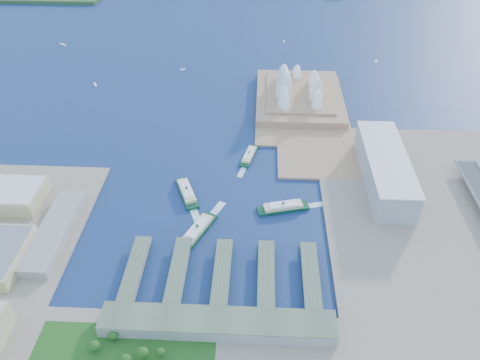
# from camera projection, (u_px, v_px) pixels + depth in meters

# --- Properties ---
(ground) EXTENTS (3000.00, 3000.00, 0.00)m
(ground) POSITION_uv_depth(u_px,v_px,m) (215.00, 222.00, 508.97)
(ground) COLOR #10214B
(ground) RESTS_ON ground
(east_land) EXTENTS (240.00, 500.00, 3.00)m
(east_land) POSITION_uv_depth(u_px,v_px,m) (453.00, 264.00, 459.37)
(east_land) COLOR gray
(east_land) RESTS_ON ground
(peninsula) EXTENTS (135.00, 220.00, 3.00)m
(peninsula) POSITION_uv_depth(u_px,v_px,m) (301.00, 107.00, 709.16)
(peninsula) COLOR #A17858
(peninsula) RESTS_ON ground
(opera_house) EXTENTS (134.00, 180.00, 58.00)m
(opera_house) POSITION_uv_depth(u_px,v_px,m) (300.00, 83.00, 706.35)
(opera_house) COLOR white
(opera_house) RESTS_ON peninsula
(toaster_building) EXTENTS (45.00, 155.00, 35.00)m
(toaster_building) POSITION_uv_depth(u_px,v_px,m) (385.00, 169.00, 552.07)
(toaster_building) COLOR #949499
(toaster_building) RESTS_ON east_land
(ferry_wharves) EXTENTS (184.00, 90.00, 9.30)m
(ferry_wharves) POSITION_uv_depth(u_px,v_px,m) (222.00, 273.00, 446.38)
(ferry_wharves) COLOR #4C5943
(ferry_wharves) RESTS_ON ground
(terminal_building) EXTENTS (200.00, 28.00, 12.00)m
(terminal_building) POSITION_uv_depth(u_px,v_px,m) (218.00, 324.00, 396.31)
(terminal_building) COLOR gray
(terminal_building) RESTS_ON south_land
(ferry_a) EXTENTS (35.70, 59.61, 11.03)m
(ferry_a) POSITION_uv_depth(u_px,v_px,m) (187.00, 191.00, 543.68)
(ferry_a) COLOR #0E3823
(ferry_a) RESTS_ON ground
(ferry_b) EXTENTS (23.57, 49.96, 9.15)m
(ferry_b) POSITION_uv_depth(u_px,v_px,m) (249.00, 154.00, 604.22)
(ferry_b) COLOR #0E3823
(ferry_b) RESTS_ON ground
(ferry_c) EXTENTS (38.87, 61.78, 11.49)m
(ferry_c) POSITION_uv_depth(u_px,v_px,m) (197.00, 229.00, 492.78)
(ferry_c) COLOR #0E3823
(ferry_c) RESTS_ON ground
(ferry_d) EXTENTS (59.65, 28.76, 10.93)m
(ferry_d) POSITION_uv_depth(u_px,v_px,m) (283.00, 206.00, 522.53)
(ferry_d) COLOR #0E3823
(ferry_d) RESTS_ON ground
(boat_a) EXTENTS (9.03, 12.90, 2.49)m
(boat_a) POSITION_uv_depth(u_px,v_px,m) (95.00, 84.00, 769.80)
(boat_a) COLOR white
(boat_a) RESTS_ON ground
(boat_b) EXTENTS (10.05, 7.95, 2.62)m
(boat_b) POSITION_uv_depth(u_px,v_px,m) (183.00, 70.00, 815.53)
(boat_b) COLOR white
(boat_b) RESTS_ON ground
(boat_c) EXTENTS (8.15, 14.01, 3.03)m
(boat_c) POSITION_uv_depth(u_px,v_px,m) (376.00, 61.00, 842.76)
(boat_c) COLOR white
(boat_c) RESTS_ON ground
(boat_d) EXTENTS (15.88, 12.20, 2.81)m
(boat_d) POSITION_uv_depth(u_px,v_px,m) (63.00, 44.00, 905.60)
(boat_d) COLOR white
(boat_d) RESTS_ON ground
(boat_e) EXTENTS (3.54, 9.55, 2.30)m
(boat_e) POSITION_uv_depth(u_px,v_px,m) (284.00, 41.00, 920.10)
(boat_e) COLOR white
(boat_e) RESTS_ON ground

